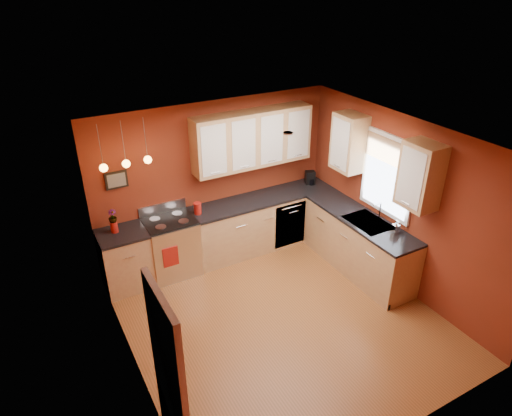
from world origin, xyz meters
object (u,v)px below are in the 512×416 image
soap_pump (396,227)px  sink (368,223)px  red_canister (198,208)px  gas_range (172,246)px  coffee_maker (310,178)px

soap_pump → sink: bearing=105.3°
red_canister → soap_pump: bearing=-40.5°
gas_range → soap_pump: size_ratio=5.28×
coffee_maker → red_canister: bearing=-158.1°
gas_range → soap_pump: 3.41m
sink → soap_pump: size_ratio=3.33×
gas_range → red_canister: bearing=-0.4°
gas_range → soap_pump: bearing=-35.3°
gas_range → sink: sink is taller
gas_range → coffee_maker: size_ratio=4.67×
soap_pump → gas_range: bearing=144.7°
red_canister → coffee_maker: bearing=1.6°
sink → red_canister: (-2.15, 1.50, 0.12)m
sink → red_canister: bearing=145.2°
sink → coffee_maker: (0.02, 1.56, 0.13)m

